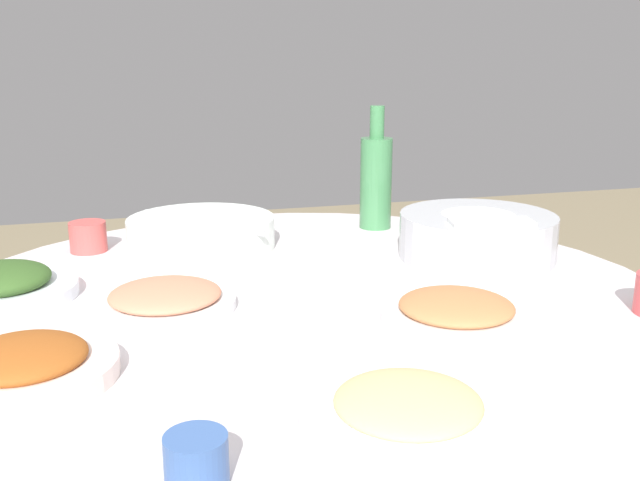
# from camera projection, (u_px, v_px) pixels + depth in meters

# --- Properties ---
(round_dining_table) EXTENTS (1.25, 1.25, 0.75)m
(round_dining_table) POSITION_uv_depth(u_px,v_px,m) (301.00, 364.00, 1.22)
(round_dining_table) COLOR #99999E
(round_dining_table) RESTS_ON ground
(rice_bowl) EXTENTS (0.30, 0.30, 0.10)m
(rice_bowl) POSITION_uv_depth(u_px,v_px,m) (477.00, 235.00, 1.39)
(rice_bowl) COLOR #B2B5BA
(rice_bowl) RESTS_ON round_dining_table
(soup_bowl) EXTENTS (0.30, 0.30, 0.06)m
(soup_bowl) POSITION_uv_depth(u_px,v_px,m) (201.00, 234.00, 1.47)
(soup_bowl) COLOR white
(soup_bowl) RESTS_ON round_dining_table
(dish_stirfry) EXTENTS (0.23, 0.23, 0.05)m
(dish_stirfry) POSITION_uv_depth(u_px,v_px,m) (23.00, 365.00, 0.88)
(dish_stirfry) COLOR silver
(dish_stirfry) RESTS_ON round_dining_table
(dish_noodles) EXTENTS (0.24, 0.24, 0.04)m
(dish_noodles) POSITION_uv_depth(u_px,v_px,m) (408.00, 410.00, 0.78)
(dish_noodles) COLOR silver
(dish_noodles) RESTS_ON round_dining_table
(dish_tofu_braise) EXTENTS (0.23, 0.23, 0.04)m
(dish_tofu_braise) POSITION_uv_depth(u_px,v_px,m) (456.00, 311.00, 1.07)
(dish_tofu_braise) COLOR silver
(dish_tofu_braise) RESTS_ON round_dining_table
(dish_shrimp) EXTENTS (0.22, 0.22, 0.04)m
(dish_shrimp) POSITION_uv_depth(u_px,v_px,m) (165.00, 298.00, 1.13)
(dish_shrimp) COLOR white
(dish_shrimp) RESTS_ON round_dining_table
(dish_greens) EXTENTS (0.24, 0.24, 0.06)m
(dish_greens) POSITION_uv_depth(u_px,v_px,m) (1.00, 285.00, 1.17)
(dish_greens) COLOR white
(dish_greens) RESTS_ON round_dining_table
(green_bottle) EXTENTS (0.07, 0.07, 0.28)m
(green_bottle) POSITION_uv_depth(u_px,v_px,m) (376.00, 179.00, 1.61)
(green_bottle) COLOR #3D7B4A
(green_bottle) RESTS_ON round_dining_table
(tea_cup_near) EXTENTS (0.07, 0.07, 0.06)m
(tea_cup_near) POSITION_uv_depth(u_px,v_px,m) (88.00, 237.00, 1.44)
(tea_cup_near) COLOR #BF4B47
(tea_cup_near) RESTS_ON round_dining_table
(tea_cup_far) EXTENTS (0.06, 0.06, 0.05)m
(tea_cup_far) POSITION_uv_depth(u_px,v_px,m) (196.00, 460.00, 0.67)
(tea_cup_far) COLOR #3A5C9C
(tea_cup_far) RESTS_ON round_dining_table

